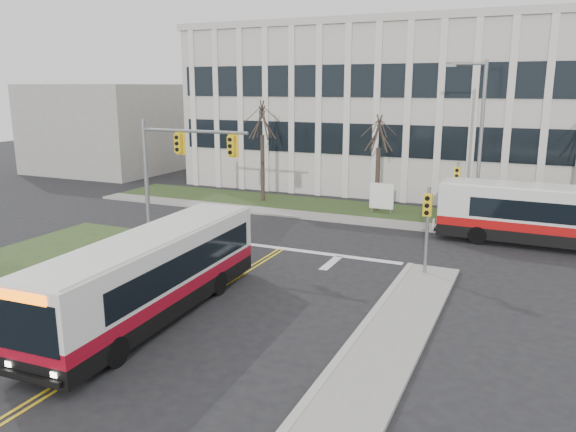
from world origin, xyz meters
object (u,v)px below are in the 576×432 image
at_px(directory_sign, 382,196).
at_px(bus_main, 152,277).
at_px(bus_cross, 556,218).
at_px(streetlight, 478,136).

distance_m(directory_sign, bus_main, 18.99).
distance_m(bus_main, bus_cross, 19.91).
bearing_deg(directory_sign, bus_main, -99.28).
bearing_deg(bus_cross, directory_sign, -108.28).
bearing_deg(streetlight, directory_sign, 166.77).
xyz_separation_m(bus_main, bus_cross, (12.81, 15.24, 0.04)).
distance_m(directory_sign, bus_cross, 10.36).
xyz_separation_m(streetlight, bus_cross, (4.21, -2.20, -3.71)).
relative_size(streetlight, directory_sign, 4.60).
height_order(streetlight, bus_main, streetlight).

